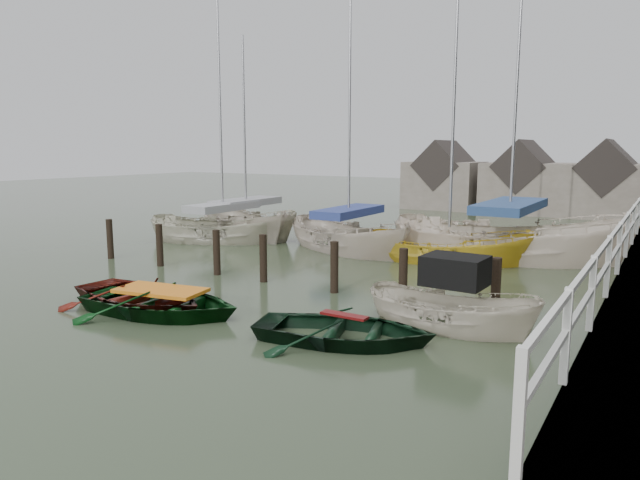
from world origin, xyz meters
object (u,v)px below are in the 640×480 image
Objects in this scene: rowboat_red at (141,308)px; rowboat_green at (162,314)px; rowboat_dkgreen at (344,342)px; sailboat_c at (448,261)px; sailboat_b at (348,249)px; sailboat_d at (508,257)px; sailboat_e at (247,235)px; sailboat_a at (224,240)px; motorboat at (450,323)px.

rowboat_red is 0.89m from rowboat_green.
sailboat_c reaches higher than rowboat_dkgreen.
sailboat_b is 5.80m from sailboat_d.
rowboat_dkgreen is 0.26× the size of sailboat_d.
sailboat_b is at bearing 95.50° from sailboat_d.
sailboat_d is (0.59, 10.71, 0.06)m from rowboat_dkgreen.
sailboat_b is at bearing -73.05° from sailboat_e.
sailboat_d reaches higher than sailboat_a.
rowboat_dkgreen is 2.50m from motorboat.
sailboat_b reaches higher than motorboat.
sailboat_a is (-5.09, 8.80, 0.07)m from rowboat_red.
motorboat is 9.74m from sailboat_b.
rowboat_dkgreen is (5.47, 0.44, 0.00)m from rowboat_red.
sailboat_a is 11.39m from sailboat_d.
rowboat_green is 4.63m from rowboat_dkgreen.
sailboat_b is at bearing -8.11° from rowboat_green.
rowboat_dkgreen is 10.72m from sailboat_d.
sailboat_b reaches higher than rowboat_dkgreen.
sailboat_d reaches higher than rowboat_red.
sailboat_b is 0.83× the size of sailboat_d.
sailboat_c is at bearing -70.37° from sailboat_e.
sailboat_e is (-12.15, 7.99, -0.05)m from motorboat.
sailboat_c is at bearing -110.16° from sailboat_a.
sailboat_b is (-0.42, 9.79, 0.06)m from rowboat_green.
rowboat_red is 5.49m from rowboat_dkgreen.
rowboat_green is at bearing 81.03° from rowboat_dkgreen.
sailboat_d is at bearing -61.53° from sailboat_e.
rowboat_green is 12.42m from sailboat_d.
sailboat_a is 1.04× the size of sailboat_b.
sailboat_a is at bearing 33.72° from rowboat_red.
motorboat is at bearing -142.54° from sailboat_a.
sailboat_d is (-0.93, 8.72, -0.05)m from motorboat.
rowboat_dkgreen is 0.93× the size of motorboat.
sailboat_d is at bearing -19.38° from rowboat_dkgreen.
sailboat_e is at bearing 75.36° from sailboat_c.
sailboat_e reaches higher than motorboat.
sailboat_d is 11.25m from sailboat_e.
rowboat_green is 0.34× the size of sailboat_a.
sailboat_b reaches higher than sailboat_e.
rowboat_red is 9.66m from sailboat_b.
sailboat_d is (11.15, 2.35, -0.01)m from sailboat_a.
motorboat is (1.52, 1.98, 0.11)m from rowboat_dkgreen.
rowboat_dkgreen is 13.46m from sailboat_a.
motorboat reaches higher than rowboat_red.
sailboat_c is at bearing -21.26° from rowboat_red.
rowboat_dkgreen is 0.32× the size of sailboat_b.
sailboat_d is at bearing -51.48° from sailboat_b.
sailboat_e reaches higher than rowboat_green.
sailboat_a is at bearing 23.13° from rowboat_green.
sailboat_d reaches higher than rowboat_green.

